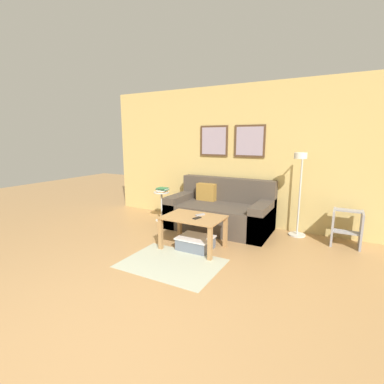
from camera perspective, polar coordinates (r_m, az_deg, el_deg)
name	(u,v)px	position (r m, az deg, el deg)	size (l,w,h in m)	color
ground_plane	(81,342)	(2.68, -21.87, -26.60)	(16.00, 16.00, 0.00)	tan
wall_back	(239,156)	(5.26, 9.55, 7.34)	(5.60, 0.09, 2.55)	#D6B76B
area_rug	(172,263)	(3.74, -4.21, -14.36)	(1.26, 0.93, 0.01)	#B2B79E
couch	(220,212)	(5.01, 5.78, -4.13)	(1.79, 0.95, 0.88)	#4C4238
coffee_table	(193,223)	(4.09, 0.27, -6.33)	(0.87, 0.61, 0.48)	#AD7F4C
storage_bin	(195,243)	(4.15, 0.72, -10.36)	(0.50, 0.41, 0.18)	slate
floor_lamp	(299,184)	(4.70, 21.18, 1.57)	(0.27, 0.48, 1.39)	silver
side_table	(162,204)	(5.47, -6.24, -2.39)	(0.30, 0.30, 0.58)	silver
book_stack	(162,190)	(5.40, -6.15, 0.47)	(0.23, 0.19, 0.09)	#D18438
remote_control	(200,215)	(4.12, 1.67, -4.68)	(0.04, 0.15, 0.02)	#99999E
cell_phone	(197,218)	(3.98, 1.03, -5.34)	(0.07, 0.14, 0.01)	black
step_stool	(347,227)	(4.81, 29.17, -6.30)	(0.41, 0.37, 0.54)	#99999E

